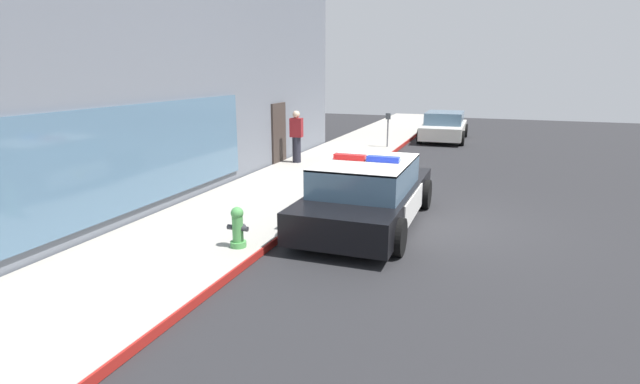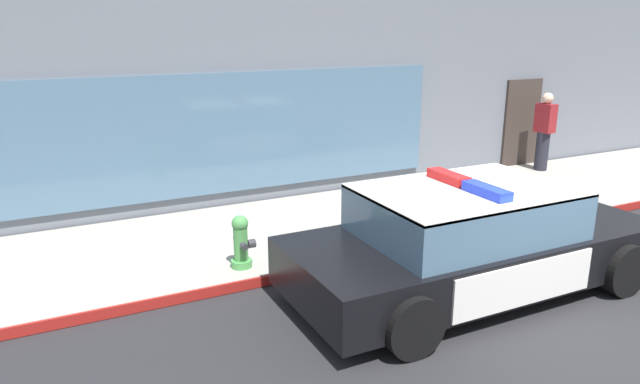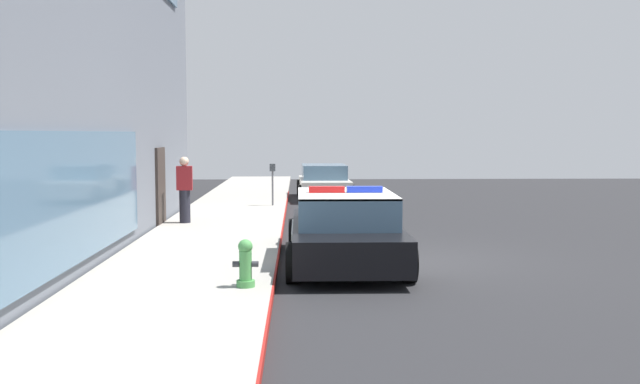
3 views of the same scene
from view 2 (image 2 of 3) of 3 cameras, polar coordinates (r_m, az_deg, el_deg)
ground at (r=7.56m, az=24.75°, el=-11.31°), size 48.00×48.00×0.00m
sidewalk at (r=10.30m, az=7.24°, el=-2.14°), size 48.00×3.12×0.15m
curb_red_paint at (r=9.11m, az=12.71°, el=-4.92°), size 28.80×0.04×0.14m
police_cruiser at (r=7.56m, az=14.62°, el=-4.63°), size 4.84×2.16×1.49m
fire_hydrant at (r=7.82m, az=-7.77°, el=-4.91°), size 0.34×0.39×0.73m
pedestrian_on_sidewalk at (r=13.70m, az=21.15°, el=5.56°), size 0.29×0.42×1.71m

